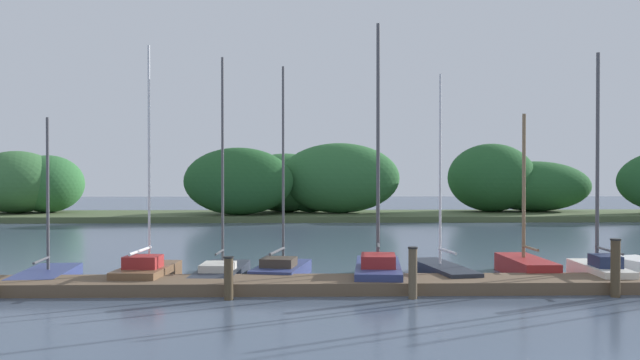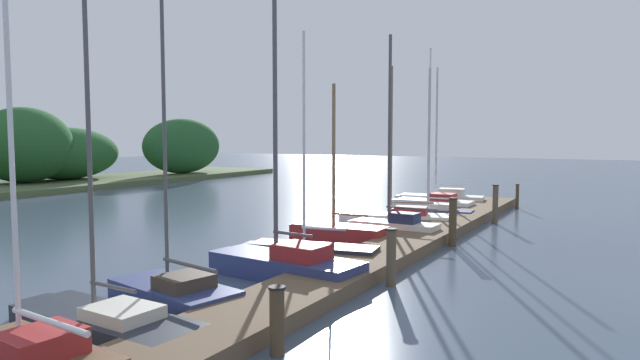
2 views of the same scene
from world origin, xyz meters
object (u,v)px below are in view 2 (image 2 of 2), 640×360
Objects in this scene: sailboat_6 at (336,231)px; sailboat_3 at (172,289)px; sailboat_4 at (282,261)px; sailboat_5 at (308,250)px; sailboat_11 at (439,198)px; sailboat_7 at (392,224)px; mooring_piling_5 at (517,196)px; mooring_piling_4 at (495,204)px; mooring_piling_1 at (277,321)px; mooring_piling_2 at (391,257)px; sailboat_10 at (432,203)px; sailboat_9 at (431,209)px; sailboat_2 at (101,316)px; mooring_piling_3 at (453,222)px; sailboat_8 at (395,217)px.

sailboat_3 is at bearing 90.44° from sailboat_6.
sailboat_4 is 1.23× the size of sailboat_5.
sailboat_7 is at bearing 89.67° from sailboat_11.
mooring_piling_4 is at bearing -179.16° from mooring_piling_5.
sailboat_5 is 0.92× the size of sailboat_7.
mooring_piling_2 reaches higher than mooring_piling_1.
sailboat_5 is (5.08, -0.40, -0.02)m from sailboat_3.
mooring_piling_4 is 1.31× the size of mooring_piling_5.
sailboat_10 is 1.10× the size of sailboat_11.
mooring_piling_4 is (-2.66, -3.54, 0.44)m from sailboat_10.
sailboat_6 is 0.75× the size of sailboat_7.
sailboat_9 reaches higher than sailboat_6.
sailboat_7 reaches higher than sailboat_5.
sailboat_2 is at bearing 105.21° from sailboat_3.
mooring_piling_2 is (3.63, -3.57, 0.39)m from sailboat_3.
mooring_piling_3 is 0.99× the size of mooring_piling_4.
mooring_piling_1 is at bearing 100.64° from sailboat_10.
sailboat_10 is 14.24m from mooring_piling_2.
sailboat_5 reaches higher than mooring_piling_2.
sailboat_2 is 6.15× the size of mooring_piling_1.
sailboat_8 reaches higher than mooring_piling_4.
sailboat_10 is 2.05m from sailboat_11.
sailboat_4 is at bearing 171.06° from mooring_piling_5.
mooring_piling_1 is (-4.32, -2.71, 0.15)m from sailboat_4.
mooring_piling_4 is (2.40, -3.43, 0.47)m from sailboat_8.
sailboat_5 is 4.08× the size of mooring_piling_4.
sailboat_5 is at bearing 168.16° from mooring_piling_5.
sailboat_11 is (11.51, -0.01, 0.03)m from sailboat_6.
mooring_piling_4 is (9.69, -3.24, 0.51)m from sailboat_5.
sailboat_3 reaches higher than mooring_piling_2.
sailboat_4 reaches higher than mooring_piling_1.
sailboat_9 is 5.63× the size of mooring_piling_1.
mooring_piling_1 is (-11.15, -2.46, 0.12)m from sailboat_7.
sailboat_8 is at bearing 85.19° from sailboat_11.
sailboat_4 is 14.45m from sailboat_10.
sailboat_4 is 12.09m from mooring_piling_4.
sailboat_7 is 5.82× the size of mooring_piling_5.
sailboat_5 is at bearing -71.33° from sailboat_4.
sailboat_10 is at bearing 128.31° from mooring_piling_5.
sailboat_9 is at bearing -99.25° from sailboat_6.
mooring_piling_1 is at bearing 179.77° from mooring_piling_4.
mooring_piling_2 is at bearing 98.82° from sailboat_9.
sailboat_10 is at bearing 89.48° from sailboat_11.
sailboat_7 is at bearing -108.24° from sailboat_5.
sailboat_7 is at bearing 166.66° from mooring_piling_5.
mooring_piling_2 is (-11.39, -2.71, 0.32)m from sailboat_9.
sailboat_4 is 6.97× the size of mooring_piling_1.
sailboat_9 is at bearing 9.44° from mooring_piling_1.
sailboat_4 is 16.49m from sailboat_11.
sailboat_5 reaches higher than mooring_piling_4.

